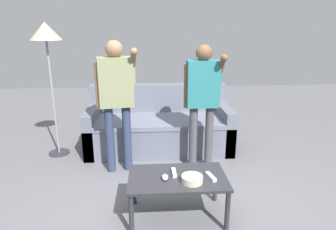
{
  "coord_description": "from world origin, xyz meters",
  "views": [
    {
      "loc": [
        -0.26,
        -2.55,
        1.72
      ],
      "look_at": [
        -0.07,
        0.32,
        0.84
      ],
      "focal_mm": 31.43,
      "sensor_mm": 36.0,
      "label": 1
    }
  ],
  "objects_px": {
    "coffee_table": "(177,182)",
    "snack_bowl": "(192,179)",
    "player_right": "(203,93)",
    "game_remote_wand_far": "(174,173)",
    "floor_lamp": "(46,39)",
    "player_left": "(116,92)",
    "game_remote_nunchuk": "(165,177)",
    "couch": "(159,127)",
    "game_remote_wand_near": "(211,177)"
  },
  "relations": [
    {
      "from": "coffee_table",
      "to": "game_remote_wand_near",
      "type": "xyz_separation_m",
      "value": [
        0.3,
        -0.05,
        0.07
      ]
    },
    {
      "from": "game_remote_nunchuk",
      "to": "player_right",
      "type": "xyz_separation_m",
      "value": [
        0.51,
        1.04,
        0.52
      ]
    },
    {
      "from": "game_remote_nunchuk",
      "to": "player_left",
      "type": "bearing_deg",
      "value": 116.16
    },
    {
      "from": "couch",
      "to": "snack_bowl",
      "type": "height_order",
      "value": "couch"
    },
    {
      "from": "snack_bowl",
      "to": "player_left",
      "type": "relative_size",
      "value": 0.12
    },
    {
      "from": "game_remote_nunchuk",
      "to": "player_right",
      "type": "bearing_deg",
      "value": 64.01
    },
    {
      "from": "floor_lamp",
      "to": "player_left",
      "type": "distance_m",
      "value": 1.2
    },
    {
      "from": "snack_bowl",
      "to": "game_remote_nunchuk",
      "type": "xyz_separation_m",
      "value": [
        -0.23,
        0.06,
        -0.01
      ]
    },
    {
      "from": "game_remote_wand_far",
      "to": "game_remote_wand_near",
      "type": "bearing_deg",
      "value": -16.82
    },
    {
      "from": "snack_bowl",
      "to": "player_right",
      "type": "distance_m",
      "value": 1.24
    },
    {
      "from": "game_remote_nunchuk",
      "to": "game_remote_wand_near",
      "type": "bearing_deg",
      "value": -0.2
    },
    {
      "from": "coffee_table",
      "to": "player_right",
      "type": "bearing_deg",
      "value": 68.51
    },
    {
      "from": "game_remote_nunchuk",
      "to": "floor_lamp",
      "type": "distance_m",
      "value": 2.38
    },
    {
      "from": "coffee_table",
      "to": "game_remote_wand_far",
      "type": "relative_size",
      "value": 5.85
    },
    {
      "from": "couch",
      "to": "game_remote_wand_far",
      "type": "xyz_separation_m",
      "value": [
        0.08,
        -1.62,
        0.12
      ]
    },
    {
      "from": "floor_lamp",
      "to": "game_remote_wand_near",
      "type": "distance_m",
      "value": 2.65
    },
    {
      "from": "couch",
      "to": "game_remote_nunchuk",
      "type": "relative_size",
      "value": 22.9
    },
    {
      "from": "couch",
      "to": "game_remote_wand_near",
      "type": "xyz_separation_m",
      "value": [
        0.4,
        -1.72,
        0.12
      ]
    },
    {
      "from": "snack_bowl",
      "to": "game_remote_wand_far",
      "type": "xyz_separation_m",
      "value": [
        -0.14,
        0.16,
        -0.01
      ]
    },
    {
      "from": "game_remote_nunchuk",
      "to": "player_left",
      "type": "relative_size",
      "value": 0.06
    },
    {
      "from": "couch",
      "to": "game_remote_wand_near",
      "type": "relative_size",
      "value": 12.71
    },
    {
      "from": "player_right",
      "to": "player_left",
      "type": "distance_m",
      "value": 1.01
    },
    {
      "from": "game_remote_nunchuk",
      "to": "floor_lamp",
      "type": "xyz_separation_m",
      "value": [
        -1.4,
        1.57,
        1.12
      ]
    },
    {
      "from": "couch",
      "to": "floor_lamp",
      "type": "bearing_deg",
      "value": -174.04
    },
    {
      "from": "game_remote_nunchuk",
      "to": "player_left",
      "type": "distance_m",
      "value": 1.27
    },
    {
      "from": "game_remote_wand_far",
      "to": "game_remote_nunchuk",
      "type": "bearing_deg",
      "value": -132.69
    },
    {
      "from": "snack_bowl",
      "to": "floor_lamp",
      "type": "distance_m",
      "value": 2.56
    },
    {
      "from": "coffee_table",
      "to": "game_remote_wand_far",
      "type": "bearing_deg",
      "value": 119.13
    },
    {
      "from": "couch",
      "to": "game_remote_nunchuk",
      "type": "distance_m",
      "value": 1.72
    },
    {
      "from": "snack_bowl",
      "to": "game_remote_wand_far",
      "type": "bearing_deg",
      "value": 133.04
    },
    {
      "from": "game_remote_nunchuk",
      "to": "player_left",
      "type": "xyz_separation_m",
      "value": [
        -0.5,
        1.02,
        0.55
      ]
    },
    {
      "from": "coffee_table",
      "to": "snack_bowl",
      "type": "height_order",
      "value": "snack_bowl"
    },
    {
      "from": "player_left",
      "to": "game_remote_wand_near",
      "type": "bearing_deg",
      "value": -48.26
    },
    {
      "from": "coffee_table",
      "to": "player_left",
      "type": "height_order",
      "value": "player_left"
    },
    {
      "from": "coffee_table",
      "to": "snack_bowl",
      "type": "distance_m",
      "value": 0.18
    },
    {
      "from": "couch",
      "to": "player_left",
      "type": "height_order",
      "value": "player_left"
    },
    {
      "from": "floor_lamp",
      "to": "game_remote_wand_far",
      "type": "bearing_deg",
      "value": -44.74
    },
    {
      "from": "coffee_table",
      "to": "floor_lamp",
      "type": "relative_size",
      "value": 0.5
    },
    {
      "from": "coffee_table",
      "to": "floor_lamp",
      "type": "bearing_deg",
      "value": 134.85
    },
    {
      "from": "coffee_table",
      "to": "player_left",
      "type": "distance_m",
      "value": 1.32
    },
    {
      "from": "player_right",
      "to": "game_remote_wand_far",
      "type": "bearing_deg",
      "value": -113.91
    },
    {
      "from": "couch",
      "to": "game_remote_wand_near",
      "type": "bearing_deg",
      "value": -76.94
    },
    {
      "from": "coffee_table",
      "to": "player_left",
      "type": "xyz_separation_m",
      "value": [
        -0.62,
        0.98,
        0.63
      ]
    },
    {
      "from": "couch",
      "to": "snack_bowl",
      "type": "relative_size",
      "value": 10.75
    },
    {
      "from": "couch",
      "to": "coffee_table",
      "type": "bearing_deg",
      "value": -86.45
    },
    {
      "from": "player_left",
      "to": "game_remote_wand_far",
      "type": "distance_m",
      "value": 1.23
    },
    {
      "from": "game_remote_nunchuk",
      "to": "snack_bowl",
      "type": "bearing_deg",
      "value": -14.2
    },
    {
      "from": "coffee_table",
      "to": "player_left",
      "type": "relative_size",
      "value": 0.56
    },
    {
      "from": "couch",
      "to": "floor_lamp",
      "type": "distance_m",
      "value": 1.89
    },
    {
      "from": "floor_lamp",
      "to": "player_right",
      "type": "relative_size",
      "value": 1.16
    }
  ]
}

